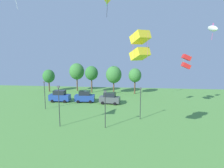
{
  "coord_description": "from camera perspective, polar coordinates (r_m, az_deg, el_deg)",
  "views": [
    {
      "loc": [
        3.56,
        -0.95,
        10.81
      ],
      "look_at": [
        1.91,
        14.0,
        8.41
      ],
      "focal_mm": 32.0,
      "sensor_mm": 36.0,
      "label": 1
    }
  ],
  "objects": [
    {
      "name": "kite_flying_0",
      "position": [
        41.23,
        20.44,
        6.04
      ],
      "size": [
        1.74,
        1.55,
        2.91
      ],
      "color": "red"
    },
    {
      "name": "kite_flying_4",
      "position": [
        22.26,
        8.04,
        10.79
      ],
      "size": [
        2.41,
        2.45,
        3.25
      ],
      "color": "yellow"
    },
    {
      "name": "kite_flying_6",
      "position": [
        28.38,
        26.82,
        13.99
      ],
      "size": [
        0.81,
        3.3,
        2.05
      ],
      "color": "white"
    },
    {
      "name": "parked_car_leftmost",
      "position": [
        45.5,
        -14.72,
        -3.39
      ],
      "size": [
        4.52,
        2.06,
        2.56
      ],
      "rotation": [
        0.0,
        0.0,
        -0.0
      ],
      "color": "#234299",
      "rests_on": "ground"
    },
    {
      "name": "parked_car_second_from_left",
      "position": [
        44.04,
        -7.79,
        -3.6
      ],
      "size": [
        4.36,
        2.31,
        2.52
      ],
      "rotation": [
        0.0,
        0.0,
        0.07
      ],
      "color": "#234299",
      "rests_on": "ground"
    },
    {
      "name": "parked_car_third_from_left",
      "position": [
        42.22,
        -0.67,
        -4.11
      ],
      "size": [
        4.49,
        2.38,
        2.46
      ],
      "rotation": [
        0.0,
        0.0,
        -0.14
      ],
      "color": "#4C5156",
      "rests_on": "ground"
    },
    {
      "name": "light_post_0",
      "position": [
        32.62,
        8.14,
        -4.87
      ],
      "size": [
        0.36,
        0.2,
        5.26
      ],
      "color": "#2D2D33",
      "rests_on": "ground"
    },
    {
      "name": "light_post_1",
      "position": [
        40.07,
        -18.68,
        -2.55
      ],
      "size": [
        0.36,
        0.2,
        5.4
      ],
      "color": "#2D2D33",
      "rests_on": "ground"
    },
    {
      "name": "light_post_2",
      "position": [
        30.0,
        -14.9,
        -5.49
      ],
      "size": [
        0.36,
        0.2,
        6.07
      ],
      "color": "#2D2D33",
      "rests_on": "ground"
    },
    {
      "name": "light_post_3",
      "position": [
        28.59,
        -1.97,
        -6.54
      ],
      "size": [
        0.36,
        0.2,
        5.48
      ],
      "color": "#2D2D33",
      "rests_on": "ground"
    },
    {
      "name": "treeline_tree_0",
      "position": [
        57.79,
        -17.63,
        2.13
      ],
      "size": [
        3.3,
        3.3,
        6.13
      ],
      "color": "brown",
      "rests_on": "ground"
    },
    {
      "name": "treeline_tree_1",
      "position": [
        56.91,
        -10.02,
        3.55
      ],
      "size": [
        4.16,
        4.16,
        7.81
      ],
      "color": "brown",
      "rests_on": "ground"
    },
    {
      "name": "treeline_tree_2",
      "position": [
        53.87,
        -5.88,
        3.08
      ],
      "size": [
        3.48,
        3.48,
        7.21
      ],
      "color": "brown",
      "rests_on": "ground"
    },
    {
      "name": "treeline_tree_3",
      "position": [
        52.43,
        0.5,
        2.69
      ],
      "size": [
        4.11,
        4.11,
        7.29
      ],
      "color": "brown",
      "rests_on": "ground"
    },
    {
      "name": "treeline_tree_4",
      "position": [
        52.23,
        6.58,
        2.46
      ],
      "size": [
        3.31,
        3.31,
        6.73
      ],
      "color": "brown",
      "rests_on": "ground"
    }
  ]
}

